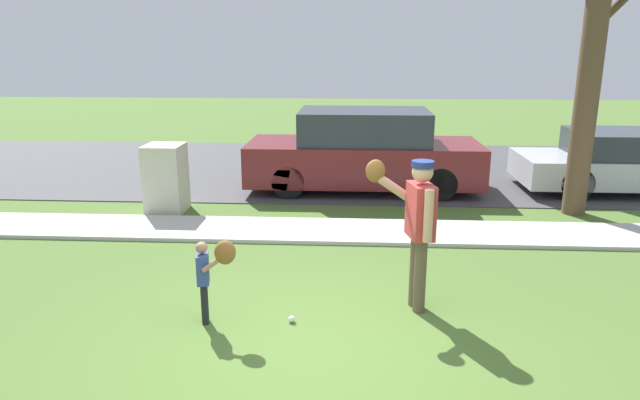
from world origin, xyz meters
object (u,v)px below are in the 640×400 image
object	(u,v)px
person_child	(210,268)
street_tree_near	(594,38)
parked_suv_maroon	(364,152)
utility_cabinet	(166,178)
baseball	(292,319)
parked_sedan_silver	(635,162)
person_adult	(416,218)

from	to	relation	value
person_child	street_tree_near	xyz separation A→B (m)	(5.43, 4.52, 2.38)
person_child	parked_suv_maroon	world-z (taller)	parked_suv_maroon
utility_cabinet	parked_suv_maroon	distance (m)	3.98
person_child	baseball	bearing A→B (deg)	-6.88
baseball	parked_suv_maroon	world-z (taller)	parked_suv_maroon
person_child	parked_suv_maroon	distance (m)	6.27
utility_cabinet	parked_sedan_silver	bearing A→B (deg)	12.14
person_child	parked_sedan_silver	distance (m)	9.47
parked_sedan_silver	person_adult	bearing A→B (deg)	48.50
person_child	street_tree_near	size ratio (longest dim) A/B	0.17
baseball	street_tree_near	xyz separation A→B (m)	(4.58, 4.44, 2.98)
person_child	parked_sedan_silver	xyz separation A→B (m)	(7.19, 6.17, -0.02)
person_adult	baseball	size ratio (longest dim) A/B	23.13
utility_cabinet	parked_suv_maroon	xyz separation A→B (m)	(3.54, 1.81, 0.18)
street_tree_near	parked_sedan_silver	bearing A→B (deg)	43.21
person_child	street_tree_near	distance (m)	7.45
person_adult	utility_cabinet	world-z (taller)	person_adult
person_child	utility_cabinet	world-z (taller)	utility_cabinet
baseball	parked_sedan_silver	xyz separation A→B (m)	(6.34, 6.10, 0.58)
person_adult	utility_cabinet	size ratio (longest dim) A/B	1.41
baseball	utility_cabinet	size ratio (longest dim) A/B	0.06
person_adult	baseball	distance (m)	1.75
person_child	baseball	xyz separation A→B (m)	(0.84, 0.07, -0.60)
person_child	parked_sedan_silver	world-z (taller)	parked_sedan_silver
baseball	utility_cabinet	bearing A→B (deg)	122.99
baseball	street_tree_near	distance (m)	7.05
utility_cabinet	person_child	bearing A→B (deg)	-66.31
person_adult	person_child	distance (m)	2.28
person_adult	utility_cabinet	xyz separation A→B (m)	(-4.04, 3.71, -0.46)
person_adult	parked_sedan_silver	distance (m)	7.57
person_adult	person_child	xyz separation A→B (m)	(-2.18, -0.51, -0.43)
person_adult	utility_cabinet	bearing A→B (deg)	-54.33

